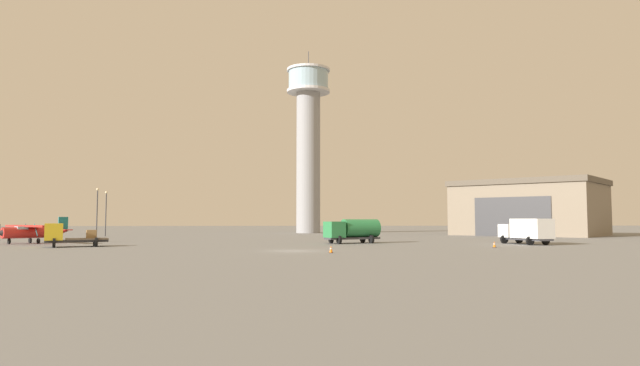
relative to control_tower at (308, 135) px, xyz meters
name	(u,v)px	position (x,y,z in m)	size (l,w,h in m)	color
ground_plane	(294,251)	(-4.81, -67.43, -21.51)	(400.00, 400.00, 0.00)	slate
control_tower	(308,135)	(0.00, 0.00, 0.00)	(9.52, 9.52, 40.24)	gray
hangar	(529,208)	(40.18, -20.21, -16.43)	(30.71, 30.50, 10.12)	#7A6B56
airplane_red	(34,231)	(-36.28, -49.20, -19.99)	(8.97, 8.87, 3.26)	red
truck_box_white	(527,230)	(23.00, -55.99, -19.84)	(4.26, 7.56, 3.02)	#38383D
truck_fuel_tanker_green	(353,230)	(2.90, -51.72, -19.83)	(7.27, 4.70, 2.97)	#38383D
truck_flatbed_yellow	(66,235)	(-28.82, -58.49, -20.28)	(6.69, 4.64, 2.51)	#38383D
light_post_west	(106,209)	(-36.54, -20.79, -16.75)	(0.44, 0.44, 7.89)	#38383D
light_post_east	(97,208)	(-36.10, -26.78, -16.64)	(0.44, 0.44, 8.10)	#38383D
traffic_cone_near_left	(331,249)	(-1.60, -70.75, -21.19)	(0.36, 0.36, 0.65)	black
traffic_cone_near_right	(494,245)	(16.34, -62.74, -21.20)	(0.36, 0.36, 0.63)	black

